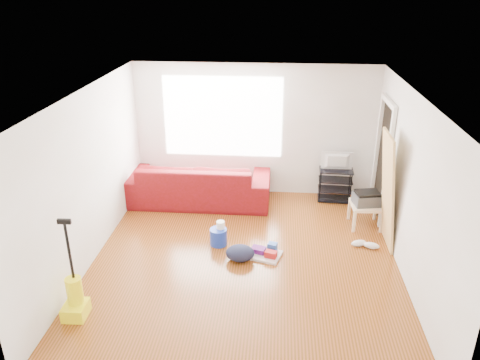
# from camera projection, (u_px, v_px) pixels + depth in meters

# --- Properties ---
(room) EXTENTS (4.51, 5.01, 2.51)m
(room) POSITION_uv_depth(u_px,v_px,m) (251.00, 180.00, 6.61)
(room) COLOR #563209
(room) RESTS_ON ground
(sofa) EXTENTS (2.69, 1.05, 0.78)m
(sofa) POSITION_uv_depth(u_px,v_px,m) (198.00, 201.00, 8.84)
(sofa) COLOR #570B07
(sofa) RESTS_ON ground
(tv_stand) EXTENTS (0.63, 0.38, 0.62)m
(tv_stand) POSITION_uv_depth(u_px,v_px,m) (335.00, 185.00, 8.77)
(tv_stand) COLOR black
(tv_stand) RESTS_ON ground
(tv) EXTENTS (0.57, 0.07, 0.33)m
(tv) POSITION_uv_depth(u_px,v_px,m) (337.00, 162.00, 8.58)
(tv) COLOR black
(tv) RESTS_ON tv_stand
(side_table) EXTENTS (0.52, 0.52, 0.40)m
(side_table) POSITION_uv_depth(u_px,v_px,m) (366.00, 208.00, 7.84)
(side_table) COLOR beige
(side_table) RESTS_ON ground
(printer) EXTENTS (0.48, 0.40, 0.23)m
(printer) POSITION_uv_depth(u_px,v_px,m) (367.00, 198.00, 7.77)
(printer) COLOR #37373A
(printer) RESTS_ON side_table
(bucket) EXTENTS (0.30, 0.30, 0.27)m
(bucket) POSITION_uv_depth(u_px,v_px,m) (219.00, 244.00, 7.41)
(bucket) COLOR #1734B0
(bucket) RESTS_ON ground
(toilet_paper) EXTENTS (0.13, 0.13, 0.12)m
(toilet_paper) POSITION_uv_depth(u_px,v_px,m) (221.00, 233.00, 7.36)
(toilet_paper) COLOR white
(toilet_paper) RESTS_ON bucket
(cleaning_tray) EXTENTS (0.57, 0.50, 0.17)m
(cleaning_tray) POSITION_uv_depth(u_px,v_px,m) (265.00, 253.00, 7.09)
(cleaning_tray) COLOR beige
(cleaning_tray) RESTS_ON ground
(backpack) EXTENTS (0.45, 0.36, 0.24)m
(backpack) POSITION_uv_depth(u_px,v_px,m) (240.00, 260.00, 7.00)
(backpack) COLOR black
(backpack) RESTS_ON ground
(sneakers) EXTENTS (0.46, 0.23, 0.10)m
(sneakers) POSITION_uv_depth(u_px,v_px,m) (365.00, 244.00, 7.31)
(sneakers) COLOR silver
(sneakers) RESTS_ON ground
(vacuum) EXTENTS (0.29, 0.33, 1.33)m
(vacuum) POSITION_uv_depth(u_px,v_px,m) (75.00, 299.00, 5.77)
(vacuum) COLOR yellow
(vacuum) RESTS_ON ground
(door_panel) EXTENTS (0.23, 0.73, 1.81)m
(door_panel) POSITION_uv_depth(u_px,v_px,m) (381.00, 243.00, 7.46)
(door_panel) COLOR tan
(door_panel) RESTS_ON ground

